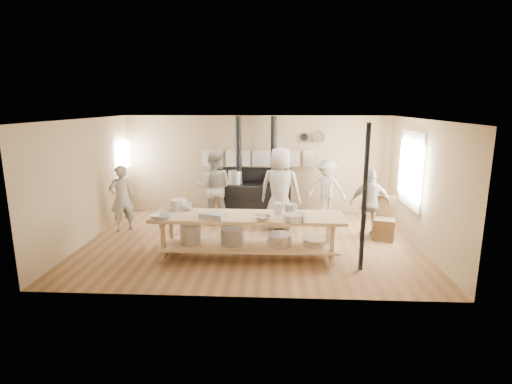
% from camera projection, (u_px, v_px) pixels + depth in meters
% --- Properties ---
extents(ground, '(7.00, 7.00, 0.00)m').
position_uv_depth(ground, '(251.00, 242.00, 8.56)').
color(ground, brown).
rests_on(ground, ground).
extents(room_shell, '(7.00, 7.00, 7.00)m').
position_uv_depth(room_shell, '(251.00, 167.00, 8.21)').
color(room_shell, tan).
rests_on(room_shell, ground).
extents(window_right, '(0.09, 1.50, 1.65)m').
position_uv_depth(window_right, '(412.00, 170.00, 8.65)').
color(window_right, beige).
rests_on(window_right, ground).
extents(left_opening, '(0.00, 0.90, 0.90)m').
position_uv_depth(left_opening, '(123.00, 155.00, 10.34)').
color(left_opening, white).
rests_on(left_opening, ground).
extents(stove, '(1.90, 0.75, 2.60)m').
position_uv_depth(stove, '(256.00, 196.00, 10.52)').
color(stove, black).
rests_on(stove, ground).
extents(towel_rail, '(3.00, 0.04, 0.47)m').
position_uv_depth(towel_rail, '(257.00, 156.00, 10.57)').
color(towel_rail, tan).
rests_on(towel_rail, ground).
extents(back_wall_shelf, '(0.63, 0.14, 0.32)m').
position_uv_depth(back_wall_shelf, '(313.00, 139.00, 10.43)').
color(back_wall_shelf, tan).
rests_on(back_wall_shelf, ground).
extents(prep_table, '(3.60, 0.90, 0.85)m').
position_uv_depth(prep_table, '(247.00, 232.00, 7.58)').
color(prep_table, tan).
rests_on(prep_table, ground).
extents(support_post, '(0.08, 0.08, 2.60)m').
position_uv_depth(support_post, '(364.00, 199.00, 6.86)').
color(support_post, black).
rests_on(support_post, ground).
extents(cook_far_left, '(0.67, 0.64, 1.54)m').
position_uv_depth(cook_far_left, '(122.00, 198.00, 9.19)').
color(cook_far_left, '#A69F93').
rests_on(cook_far_left, ground).
extents(cook_left, '(0.90, 0.71, 1.82)m').
position_uv_depth(cook_left, '(214.00, 188.00, 9.67)').
color(cook_left, '#A69F93').
rests_on(cook_left, ground).
extents(cook_center, '(1.07, 0.82, 1.95)m').
position_uv_depth(cook_center, '(280.00, 189.00, 9.24)').
color(cook_center, '#A69F93').
rests_on(cook_center, ground).
extents(cook_right, '(0.90, 0.41, 1.51)m').
position_uv_depth(cook_right, '(370.00, 203.00, 8.78)').
color(cook_right, '#A69F93').
rests_on(cook_right, ground).
extents(cook_by_window, '(1.10, 0.80, 1.53)m').
position_uv_depth(cook_by_window, '(327.00, 189.00, 10.21)').
color(cook_by_window, '#A69F93').
rests_on(cook_by_window, ground).
extents(chair, '(0.54, 0.54, 0.93)m').
position_uv_depth(chair, '(384.00, 227.00, 8.71)').
color(chair, '#4E381F').
rests_on(chair, ground).
extents(bowl_white_a, '(0.47, 0.47, 0.09)m').
position_uv_depth(bowl_white_a, '(162.00, 217.00, 7.25)').
color(bowl_white_a, silver).
rests_on(bowl_white_a, prep_table).
extents(bowl_steel_a, '(0.49, 0.49, 0.11)m').
position_uv_depth(bowl_steel_a, '(185.00, 207.00, 7.88)').
color(bowl_steel_a, silver).
rests_on(bowl_steel_a, prep_table).
extents(bowl_white_b, '(0.45, 0.45, 0.10)m').
position_uv_depth(bowl_white_b, '(293.00, 217.00, 7.19)').
color(bowl_white_b, silver).
rests_on(bowl_white_b, prep_table).
extents(bowl_steel_b, '(0.31, 0.31, 0.09)m').
position_uv_depth(bowl_steel_b, '(262.00, 218.00, 7.16)').
color(bowl_steel_b, silver).
rests_on(bowl_steel_b, prep_table).
extents(roasting_pan, '(0.53, 0.43, 0.10)m').
position_uv_depth(roasting_pan, '(213.00, 216.00, 7.30)').
color(roasting_pan, '#B2B2B7').
rests_on(roasting_pan, prep_table).
extents(mixing_bowl_large, '(0.44, 0.44, 0.13)m').
position_uv_depth(mixing_bowl_large, '(295.00, 217.00, 7.12)').
color(mixing_bowl_large, silver).
rests_on(mixing_bowl_large, prep_table).
extents(bucket_galv, '(0.29, 0.29, 0.20)m').
position_uv_depth(bucket_galv, '(291.00, 209.00, 7.53)').
color(bucket_galv, gray).
rests_on(bucket_galv, prep_table).
extents(deep_bowl_enamel, '(0.37, 0.37, 0.21)m').
position_uv_depth(deep_bowl_enamel, '(179.00, 205.00, 7.87)').
color(deep_bowl_enamel, silver).
rests_on(deep_bowl_enamel, prep_table).
extents(pitcher, '(0.16, 0.16, 0.23)m').
position_uv_depth(pitcher, '(278.00, 209.00, 7.53)').
color(pitcher, silver).
rests_on(pitcher, prep_table).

